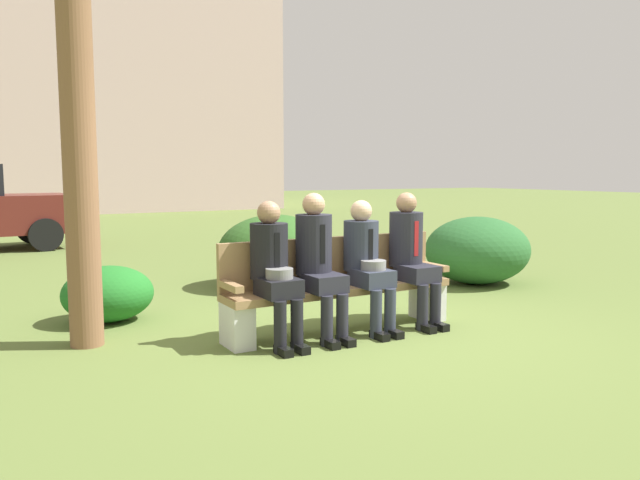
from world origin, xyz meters
The scene contains 10 objects.
ground_plane centered at (0.00, 0.00, 0.00)m, with size 80.00×80.00×0.00m, color #5C6F34.
park_bench centered at (-0.18, 0.14, 0.44)m, with size 2.33×0.44×0.90m.
seated_man_leftmost centered at (-0.92, 0.00, 0.71)m, with size 0.34×0.72×1.28m.
seated_man_centerleft centered at (-0.46, 0.02, 0.75)m, with size 0.34×0.72×1.34m.
seated_man_centerright centered at (0.07, 0.00, 0.70)m, with size 0.34×0.72×1.26m.
seated_man_rightmost centered at (0.61, 0.02, 0.74)m, with size 0.34×0.72×1.33m.
shrub_near_bench centered at (-2.04, 1.62, 0.29)m, with size 0.92×0.84×0.57m, color #206C23.
shrub_mid_lawn centered at (0.31, 2.55, 0.48)m, with size 1.54×1.42×0.96m, color #2E5921.
shrub_far_lawn centered at (2.82, 1.36, 0.46)m, with size 1.48×1.35×0.92m, color #29602C.
building_backdrop centered at (1.01, 22.45, 5.68)m, with size 15.38×8.42×11.32m.
Camera 1 is at (-3.23, -4.87, 1.53)m, focal length 34.66 mm.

